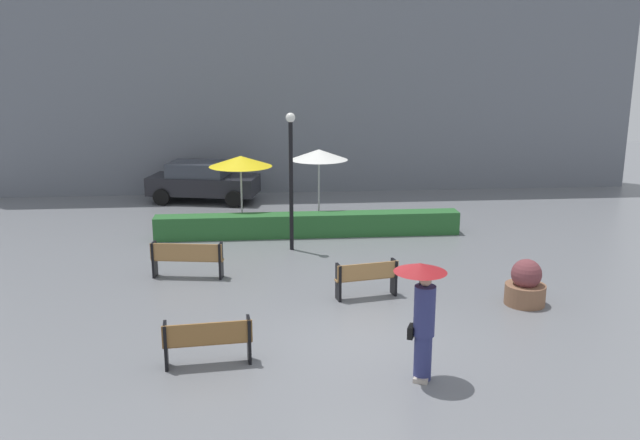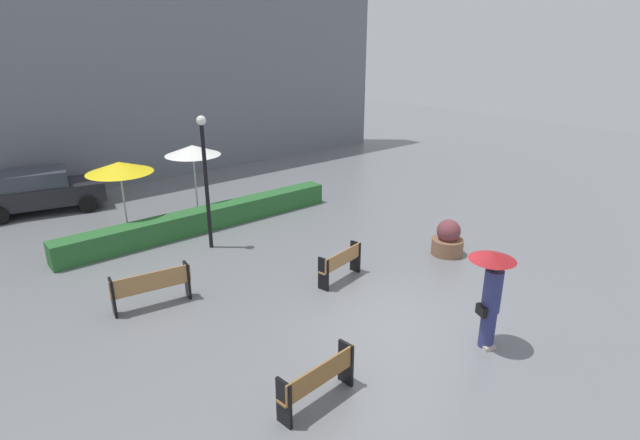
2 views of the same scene
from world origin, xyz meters
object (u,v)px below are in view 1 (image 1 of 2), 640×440
(lamp_post, at_px, (291,168))
(patio_umbrella_yellow, at_px, (241,161))
(patio_umbrella_white, at_px, (319,155))
(parked_car, at_px, (202,181))
(pedestrian_with_umbrella, at_px, (422,307))
(bench_far_left, at_px, (187,257))
(bench_near_left, at_px, (208,339))
(planter_pot, at_px, (526,285))
(bench_mid_center, at_px, (367,277))

(lamp_post, relative_size, patio_umbrella_yellow, 1.69)
(patio_umbrella_white, relative_size, parked_car, 0.58)
(patio_umbrella_yellow, bearing_deg, pedestrian_with_umbrella, -73.29)
(patio_umbrella_yellow, relative_size, patio_umbrella_white, 0.93)
(bench_far_left, distance_m, patio_umbrella_yellow, 5.68)
(bench_near_left, height_order, planter_pot, planter_pot)
(bench_mid_center, distance_m, parked_car, 12.26)
(bench_far_left, relative_size, bench_near_left, 1.13)
(planter_pot, bearing_deg, bench_mid_center, 168.10)
(planter_pot, bearing_deg, bench_near_left, -160.37)
(bench_mid_center, relative_size, lamp_post, 0.38)
(pedestrian_with_umbrella, distance_m, patio_umbrella_white, 11.53)
(bench_mid_center, xyz_separation_m, planter_pot, (3.62, -0.76, -0.07))
(planter_pot, height_order, patio_umbrella_white, patio_umbrella_white)
(bench_mid_center, xyz_separation_m, bench_near_left, (-3.54, -3.31, -0.01))
(bench_far_left, relative_size, patio_umbrella_yellow, 0.79)
(bench_mid_center, distance_m, planter_pot, 3.70)
(pedestrian_with_umbrella, bearing_deg, parked_car, 107.99)
(planter_pot, xyz_separation_m, lamp_post, (-5.20, 5.02, 2.01))
(bench_near_left, bearing_deg, parked_car, 94.67)
(lamp_post, bearing_deg, bench_far_left, -140.25)
(patio_umbrella_yellow, distance_m, patio_umbrella_white, 2.62)
(bench_mid_center, xyz_separation_m, pedestrian_with_umbrella, (0.30, -4.21, 0.85))
(bench_mid_center, relative_size, bench_near_left, 0.92)
(bench_mid_center, bearing_deg, patio_umbrella_white, 93.95)
(bench_mid_center, height_order, planter_pot, planter_pot)
(lamp_post, height_order, parked_car, lamp_post)
(bench_near_left, distance_m, planter_pot, 7.60)
(pedestrian_with_umbrella, bearing_deg, lamp_post, 102.56)
(patio_umbrella_yellow, bearing_deg, lamp_post, -62.25)
(pedestrian_with_umbrella, relative_size, planter_pot, 2.00)
(pedestrian_with_umbrella, height_order, planter_pot, pedestrian_with_umbrella)
(bench_far_left, bearing_deg, patio_umbrella_yellow, 76.00)
(bench_mid_center, distance_m, pedestrian_with_umbrella, 4.30)
(bench_mid_center, bearing_deg, parked_car, 112.73)
(bench_far_left, xyz_separation_m, parked_car, (-0.31, 9.41, 0.25))
(bench_mid_center, height_order, bench_near_left, same)
(bench_far_left, relative_size, planter_pot, 1.74)
(patio_umbrella_yellow, height_order, parked_car, patio_umbrella_yellow)
(bench_near_left, relative_size, planter_pot, 1.54)
(bench_near_left, bearing_deg, lamp_post, 75.51)
(lamp_post, height_order, patio_umbrella_yellow, lamp_post)
(planter_pot, xyz_separation_m, parked_car, (-8.35, 12.07, 0.35))
(planter_pot, relative_size, patio_umbrella_yellow, 0.45)
(pedestrian_with_umbrella, relative_size, patio_umbrella_yellow, 0.91)
(lamp_post, height_order, patio_umbrella_white, lamp_post)
(bench_near_left, distance_m, patio_umbrella_yellow, 10.62)
(pedestrian_with_umbrella, height_order, patio_umbrella_yellow, patio_umbrella_yellow)
(patio_umbrella_yellow, bearing_deg, bench_near_left, -92.34)
(pedestrian_with_umbrella, distance_m, parked_car, 16.32)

